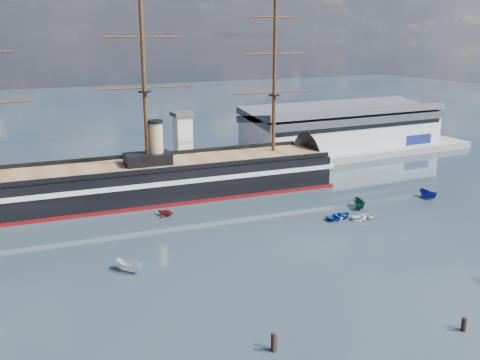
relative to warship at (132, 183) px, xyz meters
name	(u,v)px	position (x,y,z in m)	size (l,w,h in m)	color
ground	(228,217)	(13.90, -20.00, -4.04)	(600.00, 600.00, 0.00)	black
quay	(205,172)	(23.90, 16.00, -4.04)	(180.00, 18.00, 2.00)	slate
warehouse	(343,127)	(71.90, 20.00, 3.95)	(63.00, 21.00, 11.60)	#B7BABC
quay_tower	(183,141)	(16.90, 13.00, 5.72)	(5.00, 5.00, 15.00)	silver
warship	(132,183)	(0.00, 0.00, 0.00)	(113.41, 22.44, 53.94)	black
motorboat_a	(130,272)	(-10.71, -36.49, -4.04)	(6.04, 2.21, 2.42)	silver
motorboat_b	(339,219)	(33.49, -30.71, -4.04)	(3.67, 1.47, 1.71)	navy
motorboat_c	(359,208)	(41.41, -27.10, -4.04)	(5.91, 2.17, 2.37)	#12452D
motorboat_d	(166,216)	(2.93, -13.64, -4.04)	(5.92, 2.56, 2.17)	maroon
motorboat_e	(365,220)	(37.78, -33.50, -4.04)	(3.34, 1.34, 1.56)	silver
motorboat_f	(428,198)	(59.93, -28.11, -4.04)	(5.72, 2.10, 2.29)	navy
piling_near_left	(273,351)	(-1.45, -65.07, -4.04)	(0.64, 0.64, 3.08)	black
piling_near_mid	(463,331)	(21.89, -71.71, -4.04)	(0.64, 0.64, 2.54)	black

